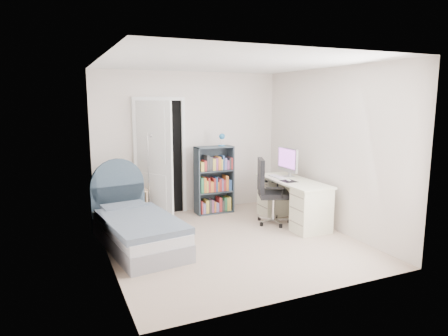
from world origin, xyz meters
name	(u,v)px	position (x,y,z in m)	size (l,w,h in m)	color
room_shell	(231,155)	(0.00, 0.00, 1.25)	(3.50, 3.70, 2.60)	tan
door	(156,159)	(-0.68, 1.55, 1.03)	(0.92, 0.72, 2.06)	black
bed	(137,228)	(-1.27, 0.37, 0.25)	(1.09, 1.92, 1.12)	gray
nightstand	(132,197)	(-1.11, 1.52, 0.43)	(0.45, 0.45, 0.65)	#D5AF83
floor_lamp	(151,185)	(-0.80, 1.48, 0.60)	(0.21, 0.21, 1.48)	silver
bookcase	(214,182)	(0.35, 1.46, 0.56)	(0.67, 0.29, 1.43)	#3A474F
desk	(292,199)	(1.30, 0.40, 0.40)	(0.59, 1.48, 1.21)	#EDEAC6
office_chair	(269,188)	(0.92, 0.53, 0.59)	(0.62, 0.62, 1.07)	silver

